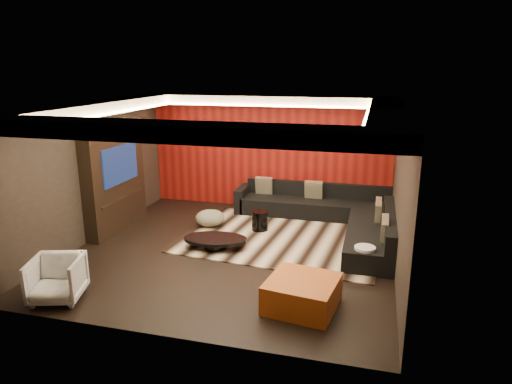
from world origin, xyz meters
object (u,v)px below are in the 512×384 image
(armchair, at_px, (57,279))
(sectional_sofa, at_px, (333,216))
(orange_ottoman, at_px, (302,293))
(drum_stool, at_px, (260,221))
(white_side_table, at_px, (364,259))
(coffee_table, at_px, (215,243))

(armchair, xyz_separation_m, sectional_sofa, (3.75, 4.36, -0.08))
(orange_ottoman, height_order, sectional_sofa, sectional_sofa)
(armchair, bearing_deg, sectional_sofa, 32.22)
(drum_stool, relative_size, white_side_table, 0.93)
(coffee_table, bearing_deg, orange_ottoman, -41.83)
(coffee_table, xyz_separation_m, drum_stool, (0.59, 1.21, 0.10))
(sectional_sofa, bearing_deg, armchair, -130.70)
(sectional_sofa, bearing_deg, coffee_table, -138.89)
(coffee_table, bearing_deg, sectional_sofa, 41.11)
(coffee_table, distance_m, orange_ottoman, 2.69)
(drum_stool, distance_m, sectional_sofa, 1.64)
(white_side_table, bearing_deg, armchair, -153.58)
(drum_stool, height_order, sectional_sofa, sectional_sofa)
(drum_stool, distance_m, armchair, 4.36)
(drum_stool, height_order, orange_ottoman, same)
(drum_stool, bearing_deg, sectional_sofa, 22.55)
(coffee_table, bearing_deg, armchair, -123.11)
(drum_stool, xyz_separation_m, sectional_sofa, (1.51, 0.63, 0.03))
(coffee_table, relative_size, sectional_sofa, 0.34)
(white_side_table, xyz_separation_m, sectional_sofa, (-0.75, 2.13, 0.04))
(orange_ottoman, bearing_deg, sectional_sofa, 88.42)
(coffee_table, xyz_separation_m, sectional_sofa, (2.11, 1.84, 0.14))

